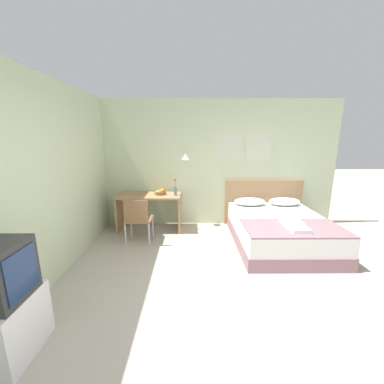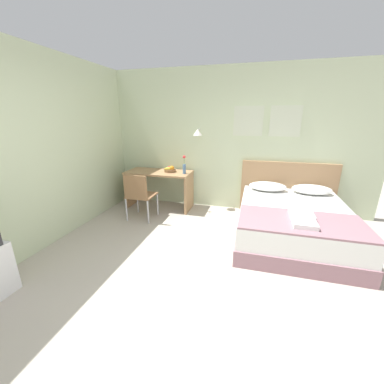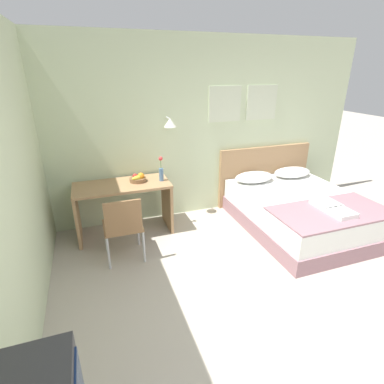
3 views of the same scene
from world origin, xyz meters
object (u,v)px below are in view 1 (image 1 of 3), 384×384
folded_towel_near_foot (292,222)px  fruit_bowl (160,192)px  desk (149,205)px  flower_vase (175,189)px  folded_towel_mid_bed (299,229)px  desk_chair (138,217)px  pillow_left (250,202)px  throw_blanket (294,228)px  headboard (263,202)px  bed (279,230)px  pillow_right (284,201)px  tv_stand (9,327)px

folded_towel_near_foot → fruit_bowl: bearing=152.5°
desk → flower_vase: size_ratio=3.70×
folded_towel_mid_bed → desk_chair: (-2.54, 0.71, -0.06)m
pillow_left → throw_blanket: size_ratio=0.43×
headboard → throw_blanket: (0.00, -1.58, 0.03)m
bed → flower_vase: 2.10m
throw_blanket → fruit_bowl: fruit_bowl is taller
pillow_right → fruit_bowl: bearing=-179.7°
headboard → tv_stand: (-3.17, -3.24, -0.22)m
desk_chair → tv_stand: 2.34m
throw_blanket → pillow_left: bearing=105.4°
pillow_right → folded_towel_mid_bed: 1.49m
folded_towel_near_foot → desk: (-2.46, 1.13, -0.04)m
pillow_left → tv_stand: (-2.80, -2.97, -0.31)m
tv_stand → desk_chair: bearing=74.0°
folded_towel_near_foot → desk: 2.70m
bed → headboard: bearing=90.0°
pillow_right → flower_vase: bearing=-177.9°
pillow_left → folded_towel_near_foot: (0.38, -1.17, -0.02)m
desk → flower_vase: flower_vase is taller
folded_towel_near_foot → tv_stand: (-3.19, -1.79, -0.29)m
throw_blanket → folded_towel_mid_bed: bearing=-84.4°
headboard → folded_towel_near_foot: bearing=-89.2°
tv_stand → bed: bearing=35.1°
flower_vase → fruit_bowl: bearing=167.2°
throw_blanket → tv_stand: bearing=-152.4°
desk → desk_chair: (-0.09, -0.69, -0.03)m
headboard → desk: size_ratio=1.31×
fruit_bowl → flower_vase: (0.31, -0.07, 0.09)m
pillow_right → throw_blanket: (-0.36, -1.31, -0.06)m
folded_towel_mid_bed → desk: (-2.45, 1.41, -0.04)m
flower_vase → bed: bearing=-19.1°
folded_towel_near_foot → tv_stand: size_ratio=0.54×
pillow_left → desk_chair: size_ratio=0.76×
headboard → tv_stand: headboard is taller
headboard → flower_vase: size_ratio=4.84×
headboard → desk: bearing=-172.7°
fruit_bowl → tv_stand: fruit_bowl is taller
desk → flower_vase: 0.65m
headboard → desk: (-2.44, -0.31, 0.03)m
folded_towel_mid_bed → tv_stand: folded_towel_mid_bed is taller
pillow_right → desk_chair: desk_chair is taller
desk_chair → folded_towel_mid_bed: bearing=-15.7°
folded_towel_mid_bed → fruit_bowl: 2.65m
throw_blanket → fruit_bowl: bearing=149.5°
pillow_left → fruit_bowl: size_ratio=2.82×
bed → flower_vase: (-1.89, 0.66, 0.63)m
desk → fruit_bowl: size_ratio=5.63×
bed → headboard: size_ratio=1.17×
flower_vase → tv_stand: (-1.27, -2.88, -0.61)m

